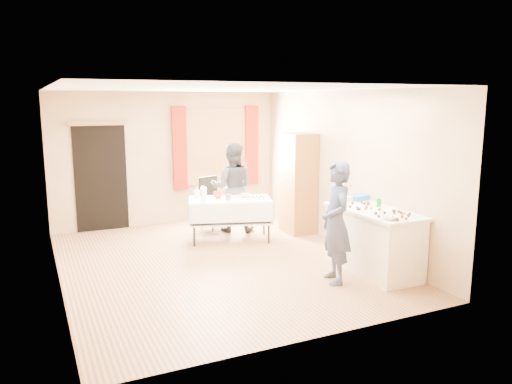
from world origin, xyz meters
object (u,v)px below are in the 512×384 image
woman (232,187)px  chair (214,213)px  cabinet (299,183)px  party_table (230,216)px  counter (373,241)px  girl (336,223)px

woman → chair: bearing=-26.8°
cabinet → party_table: 1.44m
cabinet → counter: (-0.10, -2.35, -0.47)m
counter → chair: bearing=110.8°
girl → party_table: bearing=-154.1°
counter → woman: size_ratio=0.92×
chair → girl: size_ratio=0.60×
cabinet → party_table: cabinet is taller
cabinet → counter: cabinet is taller
cabinet → woman: size_ratio=1.11×
cabinet → girl: 2.61m
cabinet → chair: bearing=145.5°
girl → woman: bearing=-161.5°
woman → counter: bearing=134.1°
counter → woman: (-0.98, 2.94, 0.38)m
chair → woman: 0.68m
party_table → girl: (0.53, -2.48, 0.38)m
cabinet → woman: cabinet is taller
counter → party_table: size_ratio=0.97×
cabinet → chair: 1.74m
counter → party_table: (-1.26, 2.35, -0.01)m
counter → chair: 3.50m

